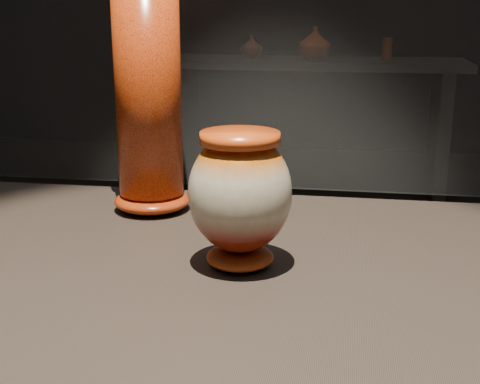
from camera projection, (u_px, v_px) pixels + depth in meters
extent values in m
cube|color=black|center=(336.00, 297.00, 0.91)|extent=(2.00, 0.80, 0.05)
ellipsoid|color=#671509|center=(240.00, 257.00, 0.95)|extent=(0.10, 0.10, 0.03)
ellipsoid|color=beige|center=(240.00, 193.00, 0.92)|extent=(0.16, 0.16, 0.17)
cylinder|color=#CD6013|center=(240.00, 138.00, 0.90)|extent=(0.12, 0.12, 0.02)
ellipsoid|color=#D6510E|center=(152.00, 200.00, 1.20)|extent=(0.14, 0.14, 0.04)
cylinder|color=#D6510E|center=(148.00, 85.00, 1.14)|extent=(0.12, 0.12, 0.38)
cube|color=black|center=(310.00, 63.00, 4.34)|extent=(2.00, 0.60, 0.05)
cube|color=black|center=(184.00, 127.00, 4.60)|extent=(0.08, 0.50, 0.85)
cube|color=black|center=(439.00, 135.00, 4.33)|extent=(0.08, 0.50, 0.85)
imported|color=maroon|center=(252.00, 46.00, 4.40)|extent=(0.18, 0.18, 0.15)
imported|color=#671509|center=(315.00, 43.00, 4.27)|extent=(0.25, 0.25, 0.21)
cylinder|color=maroon|center=(387.00, 49.00, 4.23)|extent=(0.06, 0.06, 0.14)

